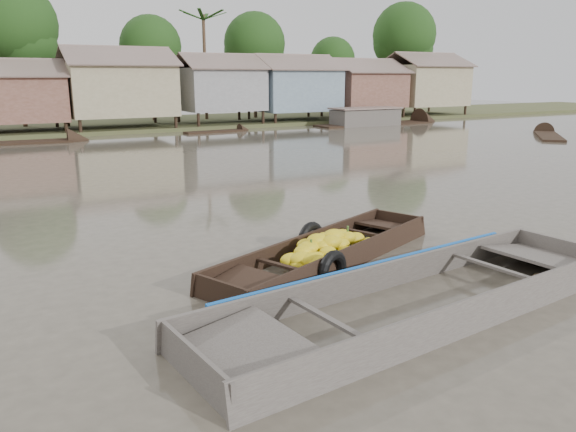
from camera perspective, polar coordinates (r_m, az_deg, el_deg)
ground at (r=10.90m, az=6.11°, el=-5.11°), size 120.00×120.00×0.00m
riverbank at (r=41.24m, az=-16.85°, el=12.84°), size 120.00×12.47×10.22m
banana_boat at (r=11.08m, az=3.74°, el=-3.76°), size 6.04×3.54×0.85m
viewer_boat at (r=9.16m, az=13.38°, el=-8.77°), size 8.11×2.84×0.64m
distant_boats at (r=38.15m, az=2.11°, el=9.05°), size 45.73×16.72×1.38m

